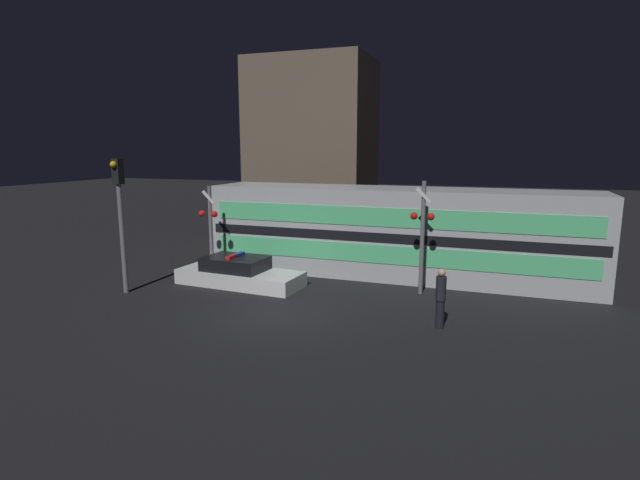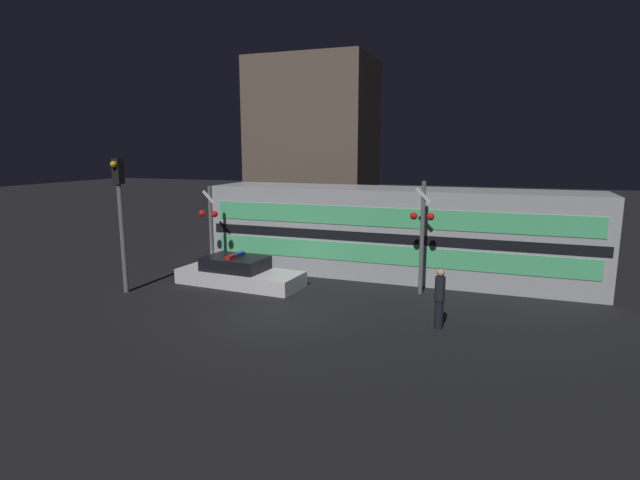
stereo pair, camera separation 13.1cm
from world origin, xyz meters
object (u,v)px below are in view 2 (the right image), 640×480
pedestrian (440,298)px  crossing_signal_near (422,231)px  police_car (239,274)px  traffic_light_corner (121,212)px  train (395,233)px

pedestrian → crossing_signal_near: size_ratio=0.44×
police_car → crossing_signal_near: (6.88, 1.15, 1.89)m
pedestrian → police_car: bearing=164.5°
crossing_signal_near → traffic_light_corner: traffic_light_corner is taller
train → pedestrian: size_ratio=8.67×
pedestrian → train: bearing=114.0°
police_car → crossing_signal_near: 7.23m
crossing_signal_near → pedestrian: bearing=-72.0°
police_car → pedestrian: bearing=-11.9°
crossing_signal_near → traffic_light_corner: 10.92m
train → traffic_light_corner: bearing=-146.3°
traffic_light_corner → police_car: bearing=35.0°
train → traffic_light_corner: size_ratio=3.20×
traffic_light_corner → crossing_signal_near: bearing=19.0°
pedestrian → crossing_signal_near: (-1.10, 3.37, 1.40)m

